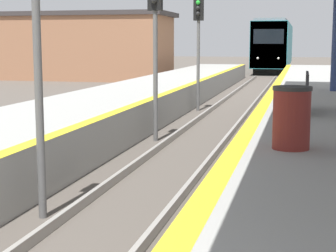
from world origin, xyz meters
name	(u,v)px	position (x,y,z in m)	size (l,w,h in m)	color
train	(274,46)	(0.00, 51.57, 2.27)	(2.85, 18.90, 4.46)	black
signal_near	(36,13)	(-1.10, 5.73, 3.01)	(0.36, 0.31, 4.30)	#595959
signal_mid	(155,26)	(-1.13, 12.49, 3.01)	(0.36, 0.31, 4.30)	#595959
signal_far	(198,31)	(-1.24, 19.26, 3.01)	(0.36, 0.31, 4.30)	#595959
trash_bin	(291,118)	(2.47, 7.00, 1.46)	(0.60, 0.60, 0.96)	maroon
bench	(301,91)	(2.60, 11.78, 1.47)	(0.44, 1.91, 0.92)	#28282D
station_building	(70,46)	(-13.45, 35.71, 2.33)	(14.51, 5.72, 4.64)	#9E6B4C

